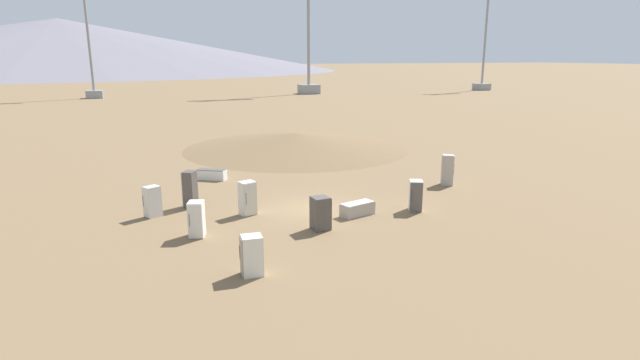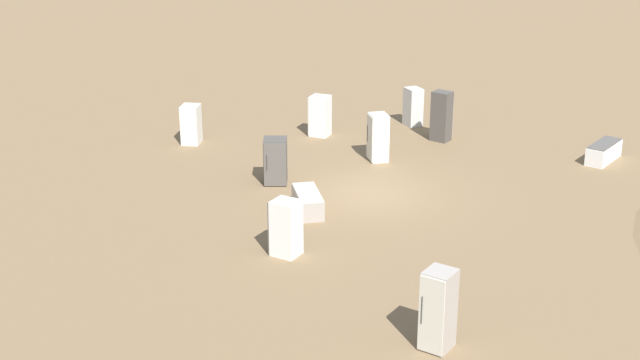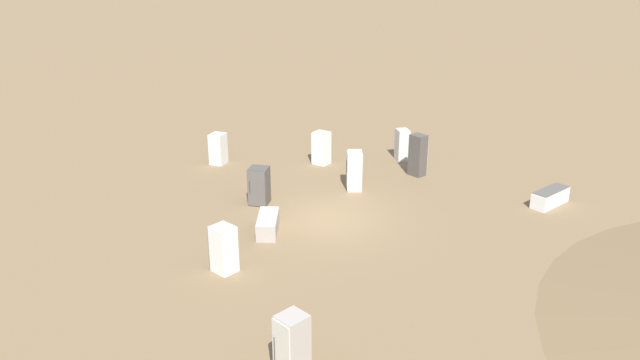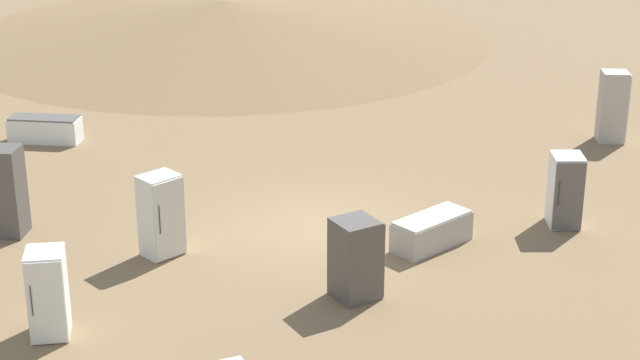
{
  "view_description": "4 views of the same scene",
  "coord_description": "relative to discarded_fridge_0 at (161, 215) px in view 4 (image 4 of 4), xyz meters",
  "views": [
    {
      "loc": [
        -8.52,
        -23.28,
        7.69
      ],
      "look_at": [
        -0.03,
        -0.95,
        1.76
      ],
      "focal_mm": 28.0,
      "sensor_mm": 36.0,
      "label": 1
    },
    {
      "loc": [
        26.77,
        0.47,
        10.34
      ],
      "look_at": [
        0.87,
        -1.49,
        0.76
      ],
      "focal_mm": 50.0,
      "sensor_mm": 36.0,
      "label": 2
    },
    {
      "loc": [
        21.04,
        5.85,
        9.99
      ],
      "look_at": [
        -0.33,
        -0.38,
        1.48
      ],
      "focal_mm": 35.0,
      "sensor_mm": 36.0,
      "label": 3
    },
    {
      "loc": [
        -9.27,
        -18.69,
        9.18
      ],
      "look_at": [
        -0.61,
        -1.2,
        1.63
      ],
      "focal_mm": 60.0,
      "sensor_mm": 36.0,
      "label": 4
    }
  ],
  "objects": [
    {
      "name": "discarded_fridge_6",
      "position": [
        -2.79,
        -2.28,
        -0.06
      ],
      "size": [
        0.83,
        0.9,
        1.58
      ],
      "rotation": [
        0.0,
        0.0,
        2.82
      ],
      "color": "white",
      "rests_on": "ground_plane"
    },
    {
      "name": "discarded_fridge_2",
      "position": [
        -0.53,
        8.03,
        -0.51
      ],
      "size": [
        1.9,
        1.56,
        0.67
      ],
      "rotation": [
        0.0,
        0.0,
        4.13
      ],
      "color": "white",
      "rests_on": "ground_plane"
    },
    {
      "name": "discarded_fridge_7",
      "position": [
        5.06,
        -2.06,
        -0.52
      ],
      "size": [
        1.88,
        1.16,
        0.66
      ],
      "rotation": [
        0.0,
        0.0,
        1.84
      ],
      "color": "#A89E93",
      "rests_on": "ground_plane"
    },
    {
      "name": "discarded_fridge_0",
      "position": [
        0.0,
        0.0,
        0.0
      ],
      "size": [
        0.89,
        0.82,
        1.7
      ],
      "rotation": [
        0.0,
        0.0,
        3.44
      ],
      "color": "silver",
      "rests_on": "ground_plane"
    },
    {
      "name": "discarded_fridge_5",
      "position": [
        12.78,
        1.5,
        0.09
      ],
      "size": [
        0.91,
        0.88,
        1.88
      ],
      "rotation": [
        0.0,
        0.0,
        4.2
      ],
      "color": "#A89E93",
      "rests_on": "ground_plane"
    },
    {
      "name": "dirt_mound",
      "position": [
        8.04,
        16.8,
        -0.19
      ],
      "size": [
        19.16,
        19.16,
        1.32
      ],
      "color": "brown",
      "rests_on": "ground_plane"
    },
    {
      "name": "discarded_fridge_9",
      "position": [
        2.61,
        -3.34,
        -0.08
      ],
      "size": [
        0.85,
        0.82,
        1.53
      ],
      "rotation": [
        0.0,
        0.0,
        4.79
      ],
      "color": "#4C4742",
      "rests_on": "ground_plane"
    },
    {
      "name": "discarded_fridge_3",
      "position": [
        -2.52,
        2.37,
        0.11
      ],
      "size": [
        0.86,
        0.88,
        1.91
      ],
      "rotation": [
        0.0,
        0.0,
        1.01
      ],
      "color": "#4C4742",
      "rests_on": "ground_plane"
    },
    {
      "name": "discarded_fridge_4",
      "position": [
        8.17,
        -2.38,
        -0.06
      ],
      "size": [
        0.89,
        0.95,
        1.58
      ],
      "rotation": [
        0.0,
        0.0,
        2.69
      ],
      "color": "white",
      "rests_on": "ground_plane"
    },
    {
      "name": "ground_plane",
      "position": [
        3.43,
        -0.25,
        -0.85
      ],
      "size": [
        1000.0,
        1000.0,
        0.0
      ],
      "primitive_type": "plane",
      "color": "brown"
    }
  ]
}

